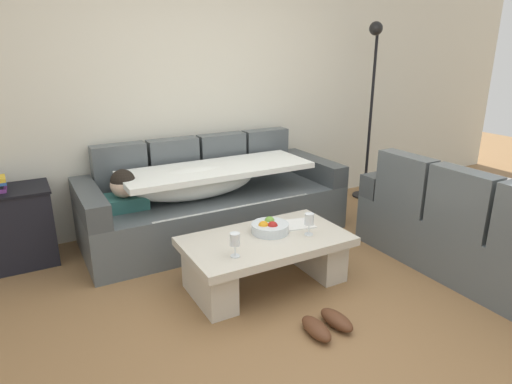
% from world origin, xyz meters
% --- Properties ---
extents(ground_plane, '(14.00, 14.00, 0.00)m').
position_xyz_m(ground_plane, '(0.00, 0.00, 0.00)').
color(ground_plane, olive).
extents(back_wall, '(9.00, 0.10, 2.70)m').
position_xyz_m(back_wall, '(0.00, 2.15, 1.35)').
color(back_wall, beige).
rests_on(back_wall, ground_plane).
extents(couch_along_wall, '(2.38, 0.92, 0.88)m').
position_xyz_m(couch_along_wall, '(-0.12, 1.62, 0.33)').
color(couch_along_wall, '#51595C').
rests_on(couch_along_wall, ground_plane).
extents(couch_near_window, '(0.92, 1.94, 0.88)m').
position_xyz_m(couch_near_window, '(1.47, -0.06, 0.34)').
color(couch_near_window, '#51595C').
rests_on(couch_near_window, ground_plane).
extents(coffee_table, '(1.20, 0.68, 0.38)m').
position_xyz_m(coffee_table, '(-0.13, 0.58, 0.24)').
color(coffee_table, beige).
rests_on(coffee_table, ground_plane).
extents(fruit_bowl, '(0.28, 0.28, 0.10)m').
position_xyz_m(fruit_bowl, '(-0.06, 0.65, 0.42)').
color(fruit_bowl, silver).
rests_on(fruit_bowl, coffee_table).
extents(wine_glass_near_left, '(0.07, 0.07, 0.17)m').
position_xyz_m(wine_glass_near_left, '(-0.46, 0.42, 0.50)').
color(wine_glass_near_left, silver).
rests_on(wine_glass_near_left, coffee_table).
extents(wine_glass_near_right, '(0.07, 0.07, 0.17)m').
position_xyz_m(wine_glass_near_right, '(0.17, 0.47, 0.50)').
color(wine_glass_near_right, silver).
rests_on(wine_glass_near_right, coffee_table).
extents(open_magazine, '(0.32, 0.26, 0.01)m').
position_xyz_m(open_magazine, '(0.19, 0.67, 0.39)').
color(open_magazine, white).
rests_on(open_magazine, coffee_table).
extents(side_cabinet, '(0.72, 0.44, 0.64)m').
position_xyz_m(side_cabinet, '(-1.79, 1.85, 0.32)').
color(side_cabinet, black).
rests_on(side_cabinet, ground_plane).
extents(floor_lamp, '(0.33, 0.31, 1.95)m').
position_xyz_m(floor_lamp, '(1.89, 1.74, 1.12)').
color(floor_lamp, black).
rests_on(floor_lamp, ground_plane).
extents(pair_of_shoes, '(0.30, 0.29, 0.09)m').
position_xyz_m(pair_of_shoes, '(-0.08, -0.10, 0.04)').
color(pair_of_shoes, '#59331E').
rests_on(pair_of_shoes, ground_plane).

